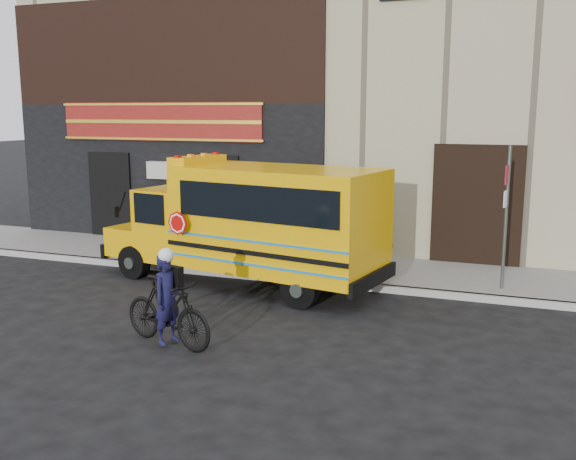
% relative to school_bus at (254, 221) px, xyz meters
% --- Properties ---
extents(ground, '(120.00, 120.00, 0.00)m').
position_rel_school_bus_xyz_m(ground, '(0.62, -2.10, -1.51)').
color(ground, black).
rests_on(ground, ground).
extents(curb, '(40.00, 0.20, 0.15)m').
position_rel_school_bus_xyz_m(curb, '(0.62, 0.50, -1.43)').
color(curb, '#9A9994').
rests_on(curb, ground).
extents(sidewalk, '(40.00, 3.00, 0.15)m').
position_rel_school_bus_xyz_m(sidewalk, '(0.62, 2.00, -1.43)').
color(sidewalk, '#65625F').
rests_on(sidewalk, ground).
extents(building, '(20.00, 10.70, 12.00)m').
position_rel_school_bus_xyz_m(building, '(0.58, 8.36, 4.62)').
color(building, '#9D9275').
rests_on(building, sidewalk).
extents(school_bus, '(7.18, 3.38, 2.92)m').
position_rel_school_bus_xyz_m(school_bus, '(0.00, 0.00, 0.00)').
color(school_bus, black).
rests_on(school_bus, ground).
extents(sign_pole, '(0.10, 0.28, 3.25)m').
position_rel_school_bus_xyz_m(sign_pole, '(5.37, 1.13, 0.28)').
color(sign_pole, '#474F4A').
rests_on(sign_pole, ground).
extents(bicycle, '(2.05, 1.06, 1.18)m').
position_rel_school_bus_xyz_m(bicycle, '(0.12, -4.03, -0.92)').
color(bicycle, black).
rests_on(bicycle, ground).
extents(cyclist, '(0.50, 0.64, 1.55)m').
position_rel_school_bus_xyz_m(cyclist, '(0.14, -4.04, -0.73)').
color(cyclist, black).
rests_on(cyclist, ground).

